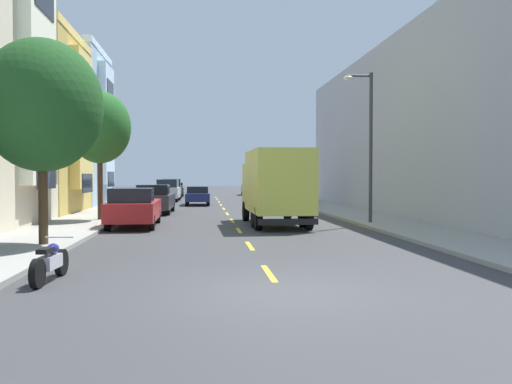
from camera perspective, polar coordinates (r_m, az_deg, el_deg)
ground_plane at (r=40.65m, az=-3.53°, el=-1.49°), size 160.00×160.00×0.00m
sidewalk_left at (r=39.02m, az=-13.89°, el=-1.56°), size 3.20×120.00×0.14m
sidewalk_right at (r=39.58m, az=6.92°, el=-1.48°), size 3.20×120.00×0.14m
lane_centerline_dashes at (r=35.17m, az=-3.18°, el=-1.98°), size 0.14×47.20×0.01m
townhouse_fourth_powder_blue at (r=43.59m, az=-23.24°, el=5.90°), size 12.60×8.33×11.51m
apartment_block_opposite at (r=34.26m, az=20.86°, el=6.05°), size 10.00×36.00×9.84m
street_tree_nearest at (r=18.33m, az=-21.23°, el=8.31°), size 3.68×3.68×6.31m
street_tree_second at (r=27.77m, az=-15.85°, el=6.42°), size 2.98×2.98×6.19m
street_lamp at (r=25.52m, az=11.45°, el=5.71°), size 1.35×0.28×6.75m
delivery_box_truck at (r=24.93m, az=2.02°, el=0.88°), size 2.54×7.11×3.36m
parked_suv_black at (r=55.76m, az=-8.69°, el=0.37°), size 2.00×4.82×1.93m
parked_pickup_charcoal at (r=33.35m, az=-10.38°, el=-0.78°), size 2.12×5.34×1.73m
parked_sedan_orange at (r=39.17m, az=2.89°, el=-0.51°), size 1.90×4.54×1.43m
parked_pickup_red at (r=24.73m, az=-12.48°, el=-1.65°), size 2.05×5.32×1.73m
parked_suv_silver at (r=49.05m, az=-9.08°, el=0.19°), size 2.06×4.85×1.93m
parked_wagon_forest at (r=61.93m, az=-8.33°, el=0.33°), size 1.94×4.75×1.50m
parked_suv_champagne at (r=64.17m, az=-0.58°, el=0.56°), size 2.07×4.85×1.93m
parked_pickup_burgundy at (r=52.72m, az=0.67°, el=0.14°), size 2.09×5.33×1.73m
moving_navy_sedan at (r=42.60m, az=-6.05°, el=-0.34°), size 1.80×4.50×1.43m
parked_motorcycle at (r=12.59m, az=-20.49°, el=-6.82°), size 0.62×2.05×0.90m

